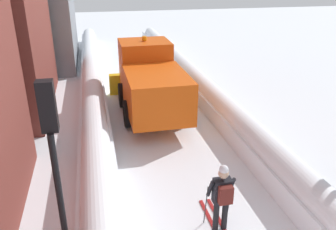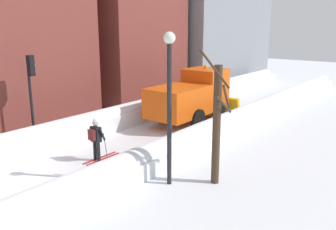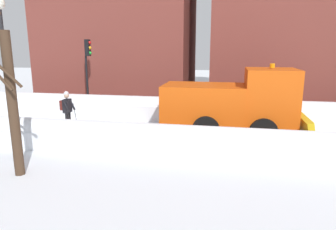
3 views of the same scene
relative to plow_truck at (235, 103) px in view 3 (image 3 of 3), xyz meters
name	(u,v)px [view 3 (image 3 of 3)]	position (x,y,z in m)	size (l,w,h in m)	color
ground_plane	(212,136)	(0.18, -0.90, -1.48)	(80.00, 80.00, 0.00)	white
snowbank_left	(215,111)	(-2.42, -0.90, -0.90)	(1.10, 36.00, 1.24)	white
snowbank_right	(209,144)	(2.79, -0.90, -0.97)	(1.10, 36.00, 1.12)	white
plow_truck	(235,103)	(0.00, 0.00, 0.00)	(3.20, 5.98, 3.12)	#DB510F
skier	(67,109)	(0.36, -7.50, -0.48)	(0.62, 1.80, 1.81)	black
traffic_light_pole	(88,62)	(-3.10, -8.03, 1.46)	(0.28, 0.42, 4.18)	black
street_lamp	(5,60)	(4.09, -7.45, 1.86)	(0.40, 0.40, 5.27)	black
bare_tree_near	(12,103)	(5.32, -6.38, 0.72)	(1.09, 1.02, 4.73)	#412E1F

